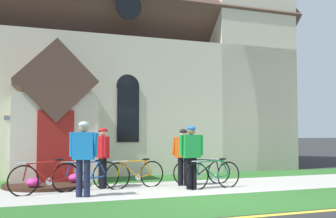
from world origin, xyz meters
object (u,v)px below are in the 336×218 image
Objects in this scene: cyclist_in_yellow_jersey at (83,152)px; cyclist_in_green_jersey at (183,153)px; bicycle_green at (135,174)px; cyclist_in_blue_jersey at (103,153)px; church_sign at (46,140)px; cyclist_in_red_jersey at (191,152)px; roadside_conifer at (247,55)px; bicycle_white at (87,176)px; bicycle_orange at (202,171)px; bicycle_black at (46,178)px; bicycle_blue at (213,175)px.

cyclist_in_green_jersey is at bearing 19.59° from cyclist_in_yellow_jersey.
bicycle_green is 1.04m from cyclist_in_blue_jersey.
church_sign is 1.44× the size of cyclist_in_green_jersey.
roadside_conifer is (7.08, 8.90, 4.61)m from cyclist_in_red_jersey.
roadside_conifer reaches higher than bicycle_green.
cyclist_in_green_jersey is (2.66, -0.02, 0.53)m from bicycle_white.
bicycle_black reaches higher than bicycle_orange.
bicycle_orange is at bearing -3.62° from cyclist_in_blue_jersey.
bicycle_black is 1.02× the size of bicycle_blue.
bicycle_blue is 2.98m from cyclist_in_blue_jersey.
cyclist_in_yellow_jersey is at bearing -103.62° from bicycle_white.
roadside_conifer reaches higher than bicycle_black.
bicycle_green reaches higher than bicycle_orange.
bicycle_green is at bearing -34.59° from church_sign.
bicycle_blue is 0.83m from cyclist_in_red_jersey.
cyclist_in_red_jersey is at bearing -95.81° from cyclist_in_green_jersey.
church_sign reaches higher than bicycle_green.
church_sign is 1.31× the size of bicycle_green.
bicycle_blue is 3.48m from cyclist_in_yellow_jersey.
bicycle_white is 1.05× the size of bicycle_blue.
cyclist_in_yellow_jersey is (-0.26, -1.06, 0.65)m from bicycle_white.
bicycle_green is 1.61m from cyclist_in_red_jersey.
bicycle_white is at bearing 179.48° from cyclist_in_green_jersey.
cyclist_in_red_jersey reaches higher than bicycle_white.
cyclist_in_red_jersey is (1.30, -0.74, 0.59)m from bicycle_green.
cyclist_in_green_jersey is (3.56, -1.52, -0.36)m from church_sign.
bicycle_white is 1.28m from bicycle_green.
bicycle_white is at bearing -177.30° from bicycle_orange.
bicycle_green is 1.09× the size of cyclist_in_green_jersey.
bicycle_black is (-0.13, -1.78, -0.88)m from church_sign.
church_sign is 4.78m from bicycle_blue.
cyclist_in_yellow_jersey is at bearing -173.77° from cyclist_in_red_jersey.
cyclist_in_yellow_jersey reaches higher than cyclist_in_red_jersey.
cyclist_in_red_jersey is 1.05× the size of cyclist_in_green_jersey.
bicycle_white is 1.27m from cyclist_in_yellow_jersey.
bicycle_orange is 1.05× the size of cyclist_in_red_jersey.
bicycle_orange is 1.00× the size of bicycle_black.
bicycle_black is 3.73m from cyclist_in_green_jersey.
cyclist_in_red_jersey reaches higher than bicycle_black.
cyclist_in_yellow_jersey reaches higher than cyclist_in_blue_jersey.
bicycle_orange is at bearing -128.52° from roadside_conifer.
church_sign is at bearing 121.11° from bicycle_white.
bicycle_black is 3.69m from cyclist_in_red_jersey.
cyclist_in_green_jersey reaches higher than bicycle_green.
church_sign is 3.89m from cyclist_in_green_jersey.
church_sign reaches higher than bicycle_black.
roadside_conifer reaches higher than church_sign.
bicycle_blue is at bearing -24.30° from bicycle_green.
bicycle_orange is at bearing 2.70° from bicycle_white.
bicycle_green is at bearing 155.70° from bicycle_blue.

